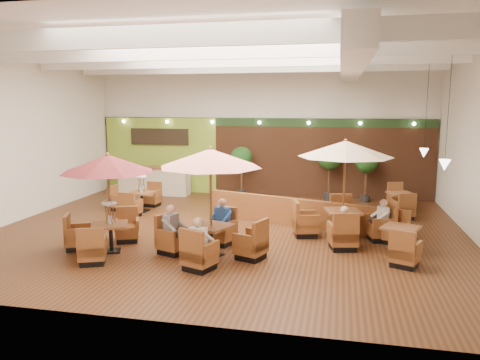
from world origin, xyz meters
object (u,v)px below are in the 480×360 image
(table_4, at_px, (400,241))
(service_counter, at_px, (154,181))
(table_0, at_px, (106,181))
(diner_1, at_px, (221,217))
(topiary_0, at_px, (242,160))
(diner_0, at_px, (199,238))
(table_5, at_px, (400,203))
(table_1, at_px, (211,183))
(topiary_2, at_px, (366,164))
(topiary_1, at_px, (329,160))
(booth_divider, at_px, (298,213))
(diner_3, at_px, (343,223))
(table_3, at_px, (136,199))
(diner_2, at_px, (173,225))
(table_2, at_px, (345,172))
(diner_4, at_px, (381,215))

(table_4, bearing_deg, service_counter, 169.99)
(table_0, xyz_separation_m, diner_1, (2.69, 1.22, -1.09))
(topiary_0, xyz_separation_m, diner_1, (0.83, -6.62, -0.79))
(diner_0, bearing_deg, diner_1, 105.21)
(table_5, distance_m, topiary_0, 6.40)
(table_4, bearing_deg, table_1, -142.04)
(topiary_2, bearing_deg, topiary_1, 180.00)
(booth_divider, xyz_separation_m, table_1, (-1.88, -3.37, 1.44))
(table_5, relative_size, diner_3, 3.55)
(table_3, xyz_separation_m, diner_0, (3.99, -5.32, 0.32))
(service_counter, height_order, diner_2, diner_2)
(table_0, distance_m, topiary_2, 10.38)
(topiary_2, bearing_deg, table_2, -99.27)
(table_2, height_order, topiary_1, table_2)
(table_2, relative_size, topiary_0, 1.40)
(table_3, relative_size, diner_0, 3.00)
(table_3, relative_size, diner_4, 3.32)
(diner_3, bearing_deg, topiary_1, 72.49)
(table_3, relative_size, topiary_1, 1.11)
(table_0, relative_size, table_1, 0.94)
(table_1, height_order, diner_4, table_1)
(table_4, relative_size, diner_4, 3.65)
(table_3, relative_size, diner_2, 2.99)
(booth_divider, bearing_deg, table_0, -124.59)
(booth_divider, bearing_deg, diner_0, -95.79)
(table_0, relative_size, diner_1, 3.32)
(table_5, height_order, topiary_0, topiary_0)
(booth_divider, relative_size, diner_1, 7.82)
(table_2, bearing_deg, table_5, 47.65)
(table_3, height_order, table_4, table_3)
(table_1, relative_size, diner_1, 3.55)
(diner_4, bearing_deg, diner_0, 107.09)
(booth_divider, height_order, table_1, table_1)
(service_counter, height_order, table_5, service_counter)
(table_1, bearing_deg, booth_divider, 81.45)
(booth_divider, height_order, diner_4, diner_4)
(table_0, height_order, topiary_0, table_0)
(table_4, bearing_deg, diner_2, -144.41)
(diner_1, bearing_deg, diner_0, 116.17)
(table_3, bearing_deg, table_1, -42.22)
(topiary_1, height_order, diner_2, topiary_1)
(table_4, xyz_separation_m, topiary_1, (-1.96, 6.50, 1.27))
(diner_2, bearing_deg, diner_4, 128.95)
(table_1, bearing_deg, topiary_0, 116.74)
(diner_3, height_order, diner_4, diner_4)
(table_2, bearing_deg, diner_4, -13.87)
(topiary_0, height_order, diner_4, topiary_0)
(table_3, xyz_separation_m, diner_1, (3.99, -3.29, 0.32))
(table_2, relative_size, topiary_1, 1.34)
(table_3, height_order, diner_4, table_3)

